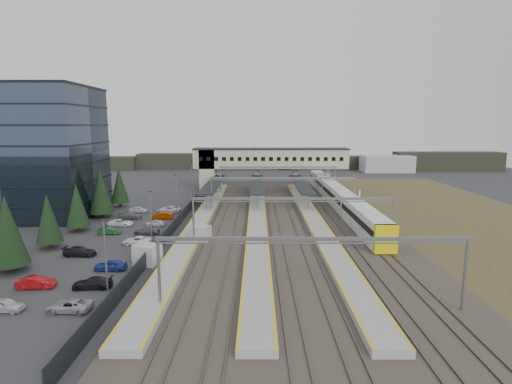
{
  "coord_description": "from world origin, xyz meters",
  "views": [
    {
      "loc": [
        7.01,
        -62.76,
        17.14
      ],
      "look_at": [
        6.76,
        15.41,
        4.0
      ],
      "focal_mm": 28.0,
      "sensor_mm": 36.0,
      "label": 1
    }
  ],
  "objects_px": {
    "relay_cabin_far": "(200,234)",
    "train": "(338,197)",
    "footbridge": "(260,161)",
    "relay_cabin_near": "(147,254)",
    "billboard": "(359,200)",
    "office_building": "(28,152)"
  },
  "relations": [
    {
      "from": "train",
      "to": "footbridge",
      "type": "bearing_deg",
      "value": 126.42
    },
    {
      "from": "relay_cabin_near",
      "to": "relay_cabin_far",
      "type": "height_order",
      "value": "relay_cabin_near"
    },
    {
      "from": "relay_cabin_far",
      "to": "office_building",
      "type": "bearing_deg",
      "value": 152.78
    },
    {
      "from": "relay_cabin_far",
      "to": "train",
      "type": "height_order",
      "value": "train"
    },
    {
      "from": "office_building",
      "to": "billboard",
      "type": "height_order",
      "value": "office_building"
    },
    {
      "from": "billboard",
      "to": "office_building",
      "type": "bearing_deg",
      "value": -178.89
    },
    {
      "from": "footbridge",
      "to": "train",
      "type": "distance_m",
      "value": 28.04
    },
    {
      "from": "billboard",
      "to": "train",
      "type": "bearing_deg",
      "value": 112.83
    },
    {
      "from": "relay_cabin_near",
      "to": "relay_cabin_far",
      "type": "relative_size",
      "value": 1.09
    },
    {
      "from": "relay_cabin_far",
      "to": "footbridge",
      "type": "xyz_separation_m",
      "value": [
        9.14,
        47.78,
        6.7
      ]
    },
    {
      "from": "relay_cabin_far",
      "to": "train",
      "type": "bearing_deg",
      "value": 45.28
    },
    {
      "from": "footbridge",
      "to": "train",
      "type": "height_order",
      "value": "footbridge"
    },
    {
      "from": "relay_cabin_far",
      "to": "relay_cabin_near",
      "type": "bearing_deg",
      "value": -118.86
    },
    {
      "from": "relay_cabin_far",
      "to": "footbridge",
      "type": "distance_m",
      "value": 49.1
    },
    {
      "from": "train",
      "to": "billboard",
      "type": "distance_m",
      "value": 7.29
    },
    {
      "from": "footbridge",
      "to": "relay_cabin_near",
      "type": "bearing_deg",
      "value": -104.08
    },
    {
      "from": "relay_cabin_far",
      "to": "billboard",
      "type": "height_order",
      "value": "billboard"
    },
    {
      "from": "office_building",
      "to": "footbridge",
      "type": "distance_m",
      "value": 53.18
    },
    {
      "from": "relay_cabin_near",
      "to": "footbridge",
      "type": "distance_m",
      "value": 59.4
    },
    {
      "from": "relay_cabin_near",
      "to": "footbridge",
      "type": "relative_size",
      "value": 0.09
    },
    {
      "from": "office_building",
      "to": "train",
      "type": "relative_size",
      "value": 0.38
    },
    {
      "from": "relay_cabin_far",
      "to": "footbridge",
      "type": "bearing_deg",
      "value": 79.17
    }
  ]
}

